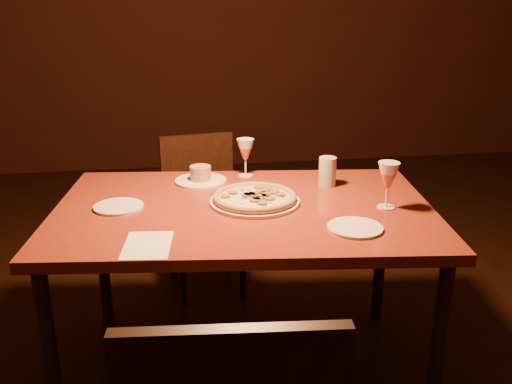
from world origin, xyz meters
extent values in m
cube|color=#3B1413|center=(0.00, 3.50, 1.50)|extent=(6.00, 0.04, 3.00)
cube|color=maroon|center=(-0.28, 0.21, 0.77)|extent=(1.58, 1.12, 0.04)
cylinder|color=black|center=(-1.00, -0.12, 0.38)|extent=(0.05, 0.05, 0.75)
cylinder|color=black|center=(-0.91, 0.70, 0.38)|extent=(0.05, 0.05, 0.75)
cylinder|color=black|center=(0.34, -0.27, 0.38)|extent=(0.05, 0.05, 0.75)
cylinder|color=black|center=(0.44, 0.55, 0.38)|extent=(0.05, 0.05, 0.75)
cube|color=black|center=(-0.39, 1.04, 0.44)|extent=(0.46, 0.46, 0.04)
cube|color=black|center=(-0.41, 1.23, 0.65)|extent=(0.41, 0.09, 0.39)
cylinder|color=black|center=(-0.53, 0.86, 0.21)|extent=(0.04, 0.04, 0.42)
cylinder|color=black|center=(-0.57, 1.19, 0.21)|extent=(0.04, 0.04, 0.42)
cylinder|color=black|center=(-0.20, 0.90, 0.21)|extent=(0.04, 0.04, 0.42)
cylinder|color=black|center=(-0.24, 1.23, 0.21)|extent=(0.04, 0.04, 0.42)
cylinder|color=white|center=(-0.23, 0.24, 0.80)|extent=(0.36, 0.36, 0.01)
cylinder|color=beige|center=(-0.23, 0.24, 0.81)|extent=(0.33, 0.33, 0.01)
torus|color=tan|center=(-0.23, 0.24, 0.82)|extent=(0.34, 0.34, 0.03)
cylinder|color=white|center=(-0.43, 0.55, 0.80)|extent=(0.23, 0.23, 0.01)
cylinder|color=#A17F5C|center=(-0.43, 0.55, 0.84)|extent=(0.09, 0.09, 0.06)
cylinder|color=#AFB7BF|center=(0.11, 0.42, 0.86)|extent=(0.08, 0.08, 0.13)
cylinder|color=white|center=(-0.77, 0.27, 0.80)|extent=(0.19, 0.19, 0.01)
cylinder|color=white|center=(0.08, -0.08, 0.80)|extent=(0.20, 0.20, 0.01)
cube|color=white|center=(-0.65, -0.10, 0.79)|extent=(0.18, 0.24, 0.00)
camera|label=1|loc=(-0.56, -1.87, 1.59)|focal=40.00mm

